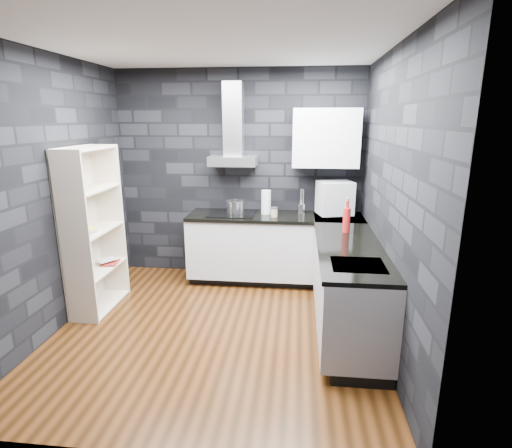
% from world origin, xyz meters
% --- Properties ---
extents(ground, '(3.20, 3.20, 0.00)m').
position_xyz_m(ground, '(0.00, 0.00, 0.00)').
color(ground, '#49260E').
extents(ceiling, '(3.20, 3.20, 0.00)m').
position_xyz_m(ceiling, '(0.00, 0.00, 2.70)').
color(ceiling, silver).
extents(wall_back, '(3.20, 0.05, 2.70)m').
position_xyz_m(wall_back, '(0.00, 1.62, 1.35)').
color(wall_back, black).
rests_on(wall_back, ground).
extents(wall_front, '(3.20, 0.05, 2.70)m').
position_xyz_m(wall_front, '(0.00, -1.62, 1.35)').
color(wall_front, black).
rests_on(wall_front, ground).
extents(wall_left, '(0.05, 3.20, 2.70)m').
position_xyz_m(wall_left, '(-1.62, 0.00, 1.35)').
color(wall_left, black).
rests_on(wall_left, ground).
extents(wall_right, '(0.05, 3.20, 2.70)m').
position_xyz_m(wall_right, '(1.62, 0.00, 1.35)').
color(wall_right, black).
rests_on(wall_right, ground).
extents(toekick_back, '(2.18, 0.50, 0.10)m').
position_xyz_m(toekick_back, '(0.50, 1.34, 0.05)').
color(toekick_back, black).
rests_on(toekick_back, ground).
extents(toekick_right, '(0.50, 1.78, 0.10)m').
position_xyz_m(toekick_right, '(1.34, 0.10, 0.05)').
color(toekick_right, black).
rests_on(toekick_right, ground).
extents(counter_back_cab, '(2.20, 0.60, 0.76)m').
position_xyz_m(counter_back_cab, '(0.50, 1.30, 0.48)').
color(counter_back_cab, silver).
rests_on(counter_back_cab, ground).
extents(counter_right_cab, '(0.60, 1.80, 0.76)m').
position_xyz_m(counter_right_cab, '(1.30, 0.10, 0.48)').
color(counter_right_cab, silver).
rests_on(counter_right_cab, ground).
extents(counter_back_top, '(2.20, 0.62, 0.04)m').
position_xyz_m(counter_back_top, '(0.50, 1.29, 0.88)').
color(counter_back_top, black).
rests_on(counter_back_top, counter_back_cab).
extents(counter_right_top, '(0.62, 1.80, 0.04)m').
position_xyz_m(counter_right_top, '(1.29, 0.10, 0.88)').
color(counter_right_top, black).
rests_on(counter_right_top, counter_right_cab).
extents(counter_corner_top, '(0.62, 0.62, 0.04)m').
position_xyz_m(counter_corner_top, '(1.30, 1.30, 0.88)').
color(counter_corner_top, black).
rests_on(counter_corner_top, counter_right_cab).
extents(hood_body, '(0.60, 0.34, 0.12)m').
position_xyz_m(hood_body, '(-0.05, 1.43, 1.56)').
color(hood_body, '#B7B7BB').
rests_on(hood_body, wall_back).
extents(hood_chimney, '(0.24, 0.20, 0.90)m').
position_xyz_m(hood_chimney, '(-0.05, 1.50, 2.07)').
color(hood_chimney, '#B7B7BB').
rests_on(hood_chimney, hood_body).
extents(upper_cabinet, '(0.80, 0.35, 0.70)m').
position_xyz_m(upper_cabinet, '(1.10, 1.43, 1.85)').
color(upper_cabinet, silver).
rests_on(upper_cabinet, wall_back).
extents(cooktop, '(0.58, 0.50, 0.01)m').
position_xyz_m(cooktop, '(-0.05, 1.30, 0.91)').
color(cooktop, black).
rests_on(cooktop, counter_back_top).
extents(sink_rim, '(0.44, 0.40, 0.01)m').
position_xyz_m(sink_rim, '(1.30, -0.40, 0.89)').
color(sink_rim, '#B7B7BB').
rests_on(sink_rim, counter_right_top).
extents(pot, '(0.29, 0.29, 0.14)m').
position_xyz_m(pot, '(-0.01, 1.35, 0.98)').
color(pot, silver).
rests_on(pot, cooktop).
extents(glass_vase, '(0.16, 0.16, 0.30)m').
position_xyz_m(glass_vase, '(0.38, 1.36, 1.05)').
color(glass_vase, silver).
rests_on(glass_vase, counter_back_top).
extents(storage_jar, '(0.10, 0.10, 0.10)m').
position_xyz_m(storage_jar, '(0.49, 1.20, 0.95)').
color(storage_jar, tan).
rests_on(storage_jar, counter_back_top).
extents(utensil_crock, '(0.12, 0.12, 0.12)m').
position_xyz_m(utensil_crock, '(0.83, 1.42, 0.96)').
color(utensil_crock, silver).
rests_on(utensil_crock, counter_back_top).
extents(appliance_garage, '(0.48, 0.41, 0.41)m').
position_xyz_m(appliance_garage, '(1.24, 1.35, 1.12)').
color(appliance_garage, silver).
rests_on(appliance_garage, counter_back_top).
extents(red_bottle, '(0.10, 0.10, 0.27)m').
position_xyz_m(red_bottle, '(1.30, 0.59, 1.03)').
color(red_bottle, red).
rests_on(red_bottle, counter_right_top).
extents(bookshelf, '(0.56, 0.86, 1.80)m').
position_xyz_m(bookshelf, '(-1.42, 0.36, 0.90)').
color(bookshelf, beige).
rests_on(bookshelf, ground).
extents(fruit_bowl, '(0.21, 0.21, 0.05)m').
position_xyz_m(fruit_bowl, '(-1.42, 0.25, 0.94)').
color(fruit_bowl, silver).
rests_on(fruit_bowl, bookshelf).
extents(book_red, '(0.18, 0.05, 0.24)m').
position_xyz_m(book_red, '(-1.44, 0.51, 0.57)').
color(book_red, maroon).
rests_on(book_red, bookshelf).
extents(book_second, '(0.13, 0.10, 0.20)m').
position_xyz_m(book_second, '(-1.46, 0.57, 0.59)').
color(book_second, '#B2B2B2').
rests_on(book_second, bookshelf).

